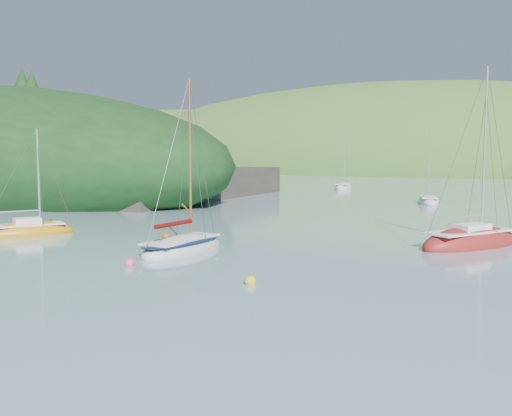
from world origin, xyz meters
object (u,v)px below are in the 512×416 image
Objects in this scene: daysailer_white at (183,247)px; distant_sloop_c at (343,188)px; distant_sloop_a at (428,202)px; sailboat_yellow at (29,232)px; sloop_red at (471,243)px.

daysailer_white is 60.46m from distant_sloop_c.
daysailer_white is 1.14× the size of distant_sloop_a.
daysailer_white is at bearing 26.29° from sailboat_yellow.
daysailer_white is 12.78m from sailboat_yellow.
sailboat_yellow is 41.50m from distant_sloop_a.
distant_sloop_c is (-18.03, 57.71, -0.05)m from daysailer_white.
distant_sloop_a is at bearing 136.50° from sloop_red.
sloop_red is 56.15m from distant_sloop_c.
sloop_red is (12.48, 10.57, -0.01)m from daysailer_white.
sailboat_yellow is (-12.76, -0.68, -0.05)m from daysailer_white.
sailboat_yellow is at bearing -102.03° from distant_sloop_c.
sloop_red is 1.27× the size of distant_sloop_a.
sailboat_yellow is at bearing -132.06° from distant_sloop_a.
daysailer_white is 0.90× the size of sloop_red.
daysailer_white is at bearing -114.21° from distant_sloop_a.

